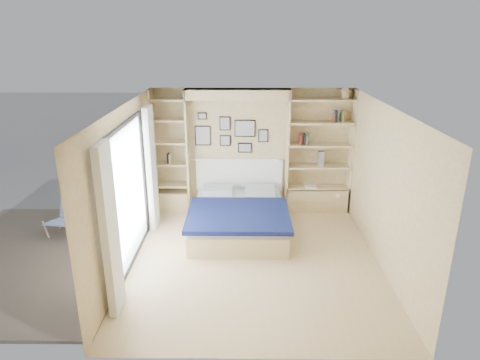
{
  "coord_description": "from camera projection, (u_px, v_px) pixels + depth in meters",
  "views": [
    {
      "loc": [
        -0.18,
        -6.19,
        3.57
      ],
      "look_at": [
        -0.24,
        0.9,
        1.07
      ],
      "focal_mm": 32.0,
      "sensor_mm": 36.0,
      "label": 1
    }
  ],
  "objects": [
    {
      "name": "deck_chair",
      "position": [
        68.0,
        213.0,
        7.87
      ],
      "size": [
        0.58,
        0.84,
        0.79
      ],
      "rotation": [
        0.0,
        0.0,
        -0.14
      ],
      "color": "tan",
      "rests_on": "ground"
    },
    {
      "name": "bed",
      "position": [
        239.0,
        217.0,
        7.93
      ],
      "size": [
        1.79,
        2.29,
        1.07
      ],
      "color": "tan",
      "rests_on": "ground"
    },
    {
      "name": "photo_gallery",
      "position": [
        230.0,
        133.0,
        8.59
      ],
      "size": [
        1.48,
        0.02,
        0.82
      ],
      "color": "black",
      "rests_on": "ground"
    },
    {
      "name": "shelf_decor",
      "position": [
        310.0,
        131.0,
        8.41
      ],
      "size": [
        3.57,
        0.23,
        2.03
      ],
      "color": "#A51E1E",
      "rests_on": "ground"
    },
    {
      "name": "reading_lamps",
      "position": [
        237.0,
        160.0,
        8.55
      ],
      "size": [
        1.92,
        0.12,
        0.15
      ],
      "color": "silver",
      "rests_on": "ground"
    },
    {
      "name": "room_shell",
      "position": [
        233.0,
        169.0,
        8.1
      ],
      "size": [
        4.5,
        4.5,
        4.5
      ],
      "color": "#D1B67D",
      "rests_on": "ground"
    },
    {
      "name": "ground",
      "position": [
        254.0,
        259.0,
        7.03
      ],
      "size": [
        4.5,
        4.5,
        0.0
      ],
      "primitive_type": "plane",
      "color": "tan",
      "rests_on": "ground"
    },
    {
      "name": "deck",
      "position": [
        36.0,
        259.0,
        7.05
      ],
      "size": [
        3.2,
        4.0,
        0.05
      ],
      "primitive_type": "cube",
      "color": "brown",
      "rests_on": "ground"
    }
  ]
}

